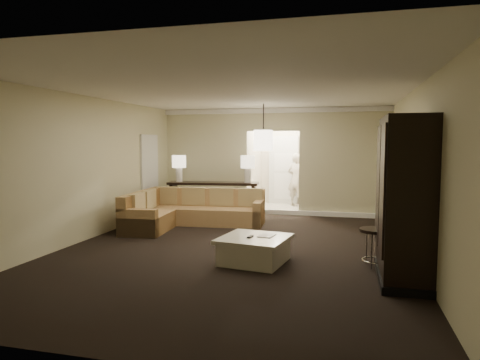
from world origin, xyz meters
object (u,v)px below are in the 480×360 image
(sectional_sofa, at_px, (187,211))
(armoire, at_px, (404,202))
(console_table, at_px, (213,196))
(coffee_table, at_px, (254,249))
(drink_table, at_px, (375,240))
(person, at_px, (296,177))

(sectional_sofa, relative_size, armoire, 1.25)
(console_table, bearing_deg, coffee_table, -70.46)
(drink_table, bearing_deg, armoire, -55.37)
(console_table, height_order, drink_table, console_table)
(sectional_sofa, xyz_separation_m, console_table, (0.21, 1.32, 0.20))
(coffee_table, relative_size, console_table, 0.50)
(sectional_sofa, height_order, coffee_table, sectional_sofa)
(console_table, bearing_deg, armoire, -52.36)
(console_table, height_order, person, person)
(sectional_sofa, bearing_deg, person, 56.89)
(coffee_table, bearing_deg, sectional_sofa, 129.77)
(armoire, relative_size, person, 1.28)
(armoire, bearing_deg, coffee_table, 172.26)
(person, bearing_deg, console_table, 71.27)
(coffee_table, relative_size, drink_table, 1.97)
(coffee_table, bearing_deg, drink_table, 5.74)
(coffee_table, bearing_deg, armoire, -7.74)
(person, bearing_deg, drink_table, 126.28)
(sectional_sofa, relative_size, person, 1.60)
(sectional_sofa, xyz_separation_m, coffee_table, (2.13, -2.56, -0.12))
(sectional_sofa, relative_size, drink_table, 4.75)
(armoire, xyz_separation_m, drink_table, (-0.33, 0.48, -0.65))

